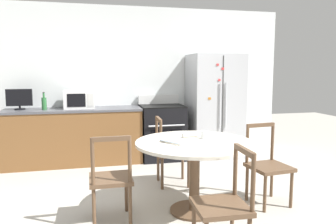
{
  "coord_description": "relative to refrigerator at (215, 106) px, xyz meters",
  "views": [
    {
      "loc": [
        -0.86,
        -3.13,
        1.52
      ],
      "look_at": [
        0.16,
        1.15,
        0.95
      ],
      "focal_mm": 35.0,
      "sensor_mm": 36.0,
      "label": 1
    }
  ],
  "objects": [
    {
      "name": "ground_plane",
      "position": [
        -1.25,
        -2.23,
        -0.89
      ],
      "size": [
        14.0,
        14.0,
        0.0
      ],
      "primitive_type": "plane",
      "color": "#B2ADA3"
    },
    {
      "name": "back_wall",
      "position": [
        -1.25,
        0.42,
        0.41
      ],
      "size": [
        5.2,
        0.1,
        2.6
      ],
      "color": "silver",
      "rests_on": "ground_plane"
    },
    {
      "name": "kitchen_counter",
      "position": [
        -2.39,
        0.06,
        -0.44
      ],
      "size": [
        2.16,
        0.64,
        0.9
      ],
      "color": "brown",
      "rests_on": "ground_plane"
    },
    {
      "name": "refrigerator",
      "position": [
        0.0,
        0.0,
        0.0
      ],
      "size": [
        0.88,
        0.74,
        1.78
      ],
      "color": "#B2B5BA",
      "rests_on": "ground_plane"
    },
    {
      "name": "oven_range",
      "position": [
        -0.93,
        0.04,
        -0.42
      ],
      "size": [
        0.72,
        0.68,
        1.08
      ],
      "color": "black",
      "rests_on": "ground_plane"
    },
    {
      "name": "microwave",
      "position": [
        -2.29,
        0.1,
        0.16
      ],
      "size": [
        0.48,
        0.37,
        0.29
      ],
      "color": "white",
      "rests_on": "kitchen_counter"
    },
    {
      "name": "countertop_tv",
      "position": [
        -3.19,
        0.12,
        0.18
      ],
      "size": [
        0.38,
        0.16,
        0.32
      ],
      "color": "black",
      "rests_on": "kitchen_counter"
    },
    {
      "name": "counter_bottle",
      "position": [
        -2.82,
        0.04,
        0.11
      ],
      "size": [
        0.07,
        0.07,
        0.27
      ],
      "color": "#2D6B38",
      "rests_on": "kitchen_counter"
    },
    {
      "name": "dining_table",
      "position": [
        -1.06,
        -2.14,
        -0.26
      ],
      "size": [
        1.25,
        1.25,
        0.77
      ],
      "color": "beige",
      "rests_on": "ground_plane"
    },
    {
      "name": "dining_chair_right",
      "position": [
        -0.18,
        -2.12,
        -0.46
      ],
      "size": [
        0.46,
        0.46,
        0.9
      ],
      "rotation": [
        0.0,
        0.0,
        3.25
      ],
      "color": "brown",
      "rests_on": "ground_plane"
    },
    {
      "name": "dining_chair_far",
      "position": [
        -1.1,
        -1.26,
        -0.46
      ],
      "size": [
        0.44,
        0.44,
        0.9
      ],
      "rotation": [
        0.0,
        0.0,
        4.66
      ],
      "color": "brown",
      "rests_on": "ground_plane"
    },
    {
      "name": "dining_chair_near",
      "position": [
        -1.1,
        -3.02,
        -0.46
      ],
      "size": [
        0.44,
        0.44,
        0.9
      ],
      "rotation": [
        0.0,
        0.0,
        1.52
      ],
      "color": "brown",
      "rests_on": "ground_plane"
    },
    {
      "name": "dining_chair_left",
      "position": [
        -1.94,
        -2.17,
        -0.46
      ],
      "size": [
        0.42,
        0.42,
        0.9
      ],
      "rotation": [
        0.0,
        0.0,
        6.29
      ],
      "color": "brown",
      "rests_on": "ground_plane"
    },
    {
      "name": "candle_glass",
      "position": [
        -0.91,
        -2.02,
        -0.09
      ],
      "size": [
        0.08,
        0.08,
        0.08
      ],
      "color": "silver",
      "rests_on": "dining_table"
    },
    {
      "name": "folded_napkin",
      "position": [
        -1.04,
        -1.91,
        -0.1
      ],
      "size": [
        0.19,
        0.09,
        0.05
      ],
      "color": "silver",
      "rests_on": "dining_table"
    },
    {
      "name": "mail_stack",
      "position": [
        -1.25,
        -2.14,
        -0.11
      ],
      "size": [
        0.35,
        0.37,
        0.02
      ],
      "color": "white",
      "rests_on": "dining_table"
    }
  ]
}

